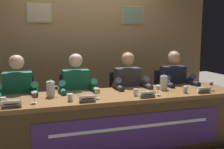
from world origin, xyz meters
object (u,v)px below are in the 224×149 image
at_px(nameplate_center_right, 147,94).
at_px(water_pitcher_left_side, 51,89).
at_px(panelist_center_left, 77,91).
at_px(juice_glass_far_right, 211,84).
at_px(juice_glass_center_right, 158,88).
at_px(water_cup_far_left, 3,102).
at_px(juice_glass_center_left, 97,91).
at_px(water_cup_center_left, 70,98).
at_px(water_cup_center_right, 136,93).
at_px(chair_center_left, 75,107).
at_px(panelist_center_right, 129,88).
at_px(conference_table, 115,114).
at_px(nameplate_far_left, 12,104).
at_px(water_pitcher_right_side, 164,83).
at_px(chair_far_left, 20,111).
at_px(document_stack_center_left, 88,98).
at_px(chair_center_right, 124,103).
at_px(panelist_far_right, 175,85).
at_px(juice_glass_far_left, 34,95).
at_px(nameplate_center_left, 87,98).
at_px(nameplate_far_right, 204,90).
at_px(water_cup_far_right, 185,90).
at_px(chair_far_right, 168,99).

relative_size(nameplate_center_right, water_pitcher_left_side, 0.93).
height_order(panelist_center_left, juice_glass_far_right, panelist_center_left).
height_order(juice_glass_center_right, juice_glass_far_right, same).
bearing_deg(water_cup_far_left, juice_glass_center_left, -0.52).
xyz_separation_m(water_cup_center_left, nameplate_center_right, (0.91, -0.09, 0.00)).
xyz_separation_m(juice_glass_center_left, water_cup_center_right, (0.49, -0.01, -0.05)).
xyz_separation_m(chair_center_left, panelist_center_right, (0.76, -0.20, 0.28)).
distance_m(conference_table, nameplate_far_left, 1.22).
distance_m(water_cup_far_left, water_pitcher_right_side, 2.03).
bearing_deg(juice_glass_center_left, panelist_center_left, 104.24).
bearing_deg(water_cup_far_left, water_pitcher_left_side, 24.74).
bearing_deg(chair_far_left, document_stack_center_left, -42.87).
xyz_separation_m(chair_center_left, water_cup_center_right, (0.63, -0.76, 0.33)).
distance_m(chair_center_right, water_pitcher_left_side, 1.30).
bearing_deg(water_cup_center_left, water_cup_center_right, 1.95).
distance_m(panelist_far_right, water_pitcher_right_side, 0.53).
bearing_deg(juice_glass_far_left, panelist_center_left, 44.33).
relative_size(chair_center_left, chair_center_right, 1.00).
distance_m(panelist_center_right, nameplate_center_right, 0.69).
bearing_deg(conference_table, water_pitcher_right_side, 11.76).
distance_m(water_cup_far_left, water_cup_center_right, 1.51).
relative_size(nameplate_center_left, nameplate_far_right, 0.99).
bearing_deg(juice_glass_far_right, nameplate_center_right, -173.03).
height_order(conference_table, juice_glass_center_left, juice_glass_center_left).
relative_size(water_cup_center_right, water_pitcher_left_side, 0.40).
xyz_separation_m(nameplate_far_left, panelist_center_right, (1.55, 0.68, -0.06)).
height_order(chair_center_right, nameplate_center_right, chair_center_right).
bearing_deg(juice_glass_far_left, water_pitcher_right_side, 7.05).
relative_size(conference_table, juice_glass_center_left, 26.96).
bearing_deg(water_cup_center_right, document_stack_center_left, 177.39).
height_order(conference_table, water_cup_center_right, water_cup_center_right).
height_order(panelist_far_right, nameplate_far_right, panelist_far_right).
relative_size(nameplate_far_left, juice_glass_far_right, 1.57).
relative_size(juice_glass_far_left, panelist_far_right, 0.10).
relative_size(juice_glass_far_right, water_pitcher_right_side, 0.59).
relative_size(chair_center_right, water_pitcher_left_side, 4.34).
relative_size(panelist_center_left, juice_glass_far_right, 9.99).
height_order(water_cup_center_right, document_stack_center_left, water_cup_center_right).
height_order(water_cup_center_left, juice_glass_center_right, juice_glass_center_right).
relative_size(nameplate_far_left, juice_glass_center_left, 1.57).
relative_size(nameplate_center_left, water_cup_far_right, 2.20).
relative_size(nameplate_far_left, panelist_far_right, 0.16).
bearing_deg(nameplate_far_left, juice_glass_center_right, 2.62).
bearing_deg(juice_glass_far_left, juice_glass_center_right, -1.86).
height_order(chair_center_right, juice_glass_far_right, chair_center_right).
xyz_separation_m(chair_far_right, nameplate_far_right, (0.01, -0.87, 0.33)).
xyz_separation_m(chair_far_left, chair_center_right, (1.52, 0.00, 0.00)).
xyz_separation_m(chair_center_left, water_pitcher_right_side, (1.13, -0.54, 0.39)).
height_order(juice_glass_far_left, water_cup_far_left, juice_glass_far_left).
bearing_deg(panelist_far_right, water_pitcher_right_side, -138.53).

